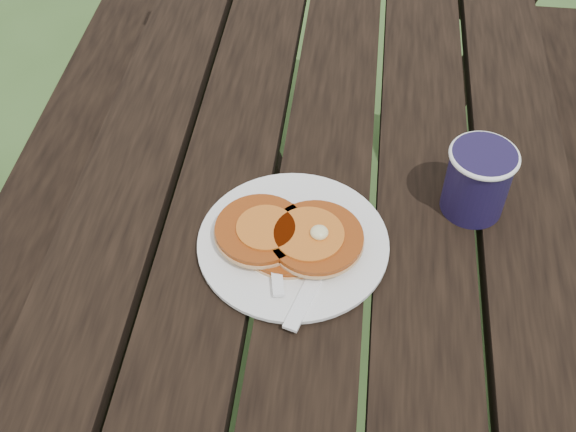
# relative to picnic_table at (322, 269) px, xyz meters

# --- Properties ---
(ground) EXTENTS (60.00, 60.00, 0.00)m
(ground) POSITION_rel_picnic_table_xyz_m (0.00, 0.00, -0.37)
(ground) COLOR #344F22
(ground) RESTS_ON ground
(picnic_table) EXTENTS (1.36, 1.80, 0.75)m
(picnic_table) POSITION_rel_picnic_table_xyz_m (0.00, 0.00, 0.00)
(picnic_table) COLOR black
(picnic_table) RESTS_ON ground
(plate) EXTENTS (0.33, 0.33, 0.01)m
(plate) POSITION_rel_picnic_table_xyz_m (-0.03, -0.26, 0.39)
(plate) COLOR white
(plate) RESTS_ON picnic_table
(pancake_stack) EXTENTS (0.21, 0.13, 0.04)m
(pancake_stack) POSITION_rel_picnic_table_xyz_m (-0.04, -0.26, 0.41)
(pancake_stack) COLOR #9D4211
(pancake_stack) RESTS_ON plate
(knife) EXTENTS (0.07, 0.18, 0.00)m
(knife) POSITION_rel_picnic_table_xyz_m (0.00, -0.32, 0.39)
(knife) COLOR white
(knife) RESTS_ON plate
(fork) EXTENTS (0.06, 0.16, 0.01)m
(fork) POSITION_rel_picnic_table_xyz_m (-0.05, -0.30, 0.40)
(fork) COLOR white
(fork) RESTS_ON plate
(coffee_cup) EXTENTS (0.10, 0.10, 0.11)m
(coffee_cup) POSITION_rel_picnic_table_xyz_m (0.22, -0.15, 0.44)
(coffee_cup) COLOR #191235
(coffee_cup) RESTS_ON picnic_table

